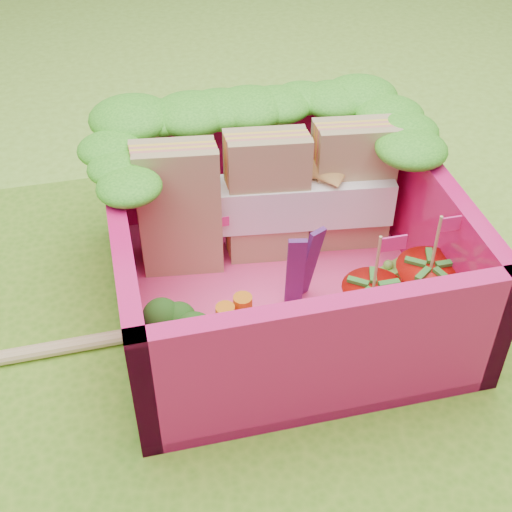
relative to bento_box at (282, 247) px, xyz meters
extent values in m
plane|color=#80B733|center=(-0.21, -0.20, -0.31)|extent=(14.00, 14.00, 0.00)
cube|color=#5C9922|center=(-0.21, -0.20, -0.29)|extent=(2.60, 2.60, 0.03)
cube|color=#FF4186|center=(0.00, 0.00, -0.25)|extent=(1.30, 1.30, 0.05)
cube|color=#DF1261|center=(0.00, 0.61, 0.00)|extent=(1.30, 0.07, 0.55)
cube|color=#DF1261|center=(0.00, -0.61, 0.00)|extent=(1.30, 0.07, 0.55)
cube|color=#DF1261|center=(-0.61, 0.00, 0.00)|extent=(0.07, 1.30, 0.55)
cube|color=#DF1261|center=(0.61, 0.00, 0.00)|extent=(0.07, 1.30, 0.55)
ellipsoid|color=#268418|center=(-0.50, 0.58, 0.33)|extent=(0.30, 0.30, 0.11)
ellipsoid|color=#268418|center=(-0.38, 0.58, 0.33)|extent=(0.30, 0.30, 0.11)
ellipsoid|color=#268418|center=(-0.25, 0.58, 0.33)|extent=(0.30, 0.30, 0.11)
ellipsoid|color=#268418|center=(-0.13, 0.58, 0.33)|extent=(0.30, 0.30, 0.11)
ellipsoid|color=#268418|center=(0.00, 0.58, 0.33)|extent=(0.30, 0.30, 0.11)
ellipsoid|color=#268418|center=(0.12, 0.58, 0.33)|extent=(0.30, 0.30, 0.11)
ellipsoid|color=#268418|center=(0.25, 0.58, 0.33)|extent=(0.30, 0.30, 0.11)
ellipsoid|color=#268418|center=(0.37, 0.58, 0.33)|extent=(0.30, 0.30, 0.11)
ellipsoid|color=#268418|center=(0.50, 0.58, 0.33)|extent=(0.30, 0.30, 0.11)
ellipsoid|color=#268418|center=(-0.58, 0.10, 0.33)|extent=(0.27, 0.27, 0.10)
ellipsoid|color=#268418|center=(-0.58, 0.24, 0.33)|extent=(0.27, 0.27, 0.10)
ellipsoid|color=#268418|center=(-0.58, 0.38, 0.33)|extent=(0.27, 0.27, 0.10)
ellipsoid|color=#268418|center=(0.58, 0.10, 0.33)|extent=(0.27, 0.27, 0.10)
ellipsoid|color=#268418|center=(0.58, 0.24, 0.33)|extent=(0.27, 0.27, 0.10)
ellipsoid|color=#268418|center=(0.58, 0.38, 0.33)|extent=(0.27, 0.27, 0.10)
cube|color=#A37F56|center=(-0.37, 0.25, 0.07)|extent=(0.35, 0.19, 0.59)
cube|color=#A37F56|center=(0.00, 0.25, 0.07)|extent=(0.35, 0.19, 0.59)
cube|color=#A37F56|center=(0.37, 0.25, 0.07)|extent=(0.35, 0.19, 0.59)
cube|color=white|center=(0.00, 0.25, 0.04)|extent=(1.07, 0.30, 0.20)
cylinder|color=#6CA650|center=(-0.48, -0.29, -0.16)|extent=(0.12, 0.12, 0.13)
ellipsoid|color=#194412|center=(-0.48, -0.29, -0.04)|extent=(0.34, 0.34, 0.12)
cylinder|color=orange|center=(-0.30, -0.34, -0.08)|extent=(0.07, 0.07, 0.28)
cylinder|color=orange|center=(-0.23, -0.31, -0.08)|extent=(0.07, 0.07, 0.29)
cube|color=#411854|center=(0.02, -0.11, -0.04)|extent=(0.07, 0.03, 0.38)
cube|color=#411854|center=(0.09, -0.08, -0.04)|extent=(0.07, 0.05, 0.38)
cone|color=red|center=(0.26, -0.32, -0.11)|extent=(0.24, 0.24, 0.24)
cylinder|color=tan|center=(0.26, -0.32, 0.13)|extent=(0.01, 0.01, 0.24)
cube|color=#EE2784|center=(0.31, -0.32, 0.21)|extent=(0.10, 0.01, 0.06)
cone|color=red|center=(0.50, -0.29, -0.09)|extent=(0.26, 0.26, 0.26)
cylinder|color=tan|center=(0.50, -0.29, 0.16)|extent=(0.01, 0.01, 0.24)
cube|color=#EE2784|center=(0.55, -0.29, 0.24)|extent=(0.10, 0.01, 0.06)
cube|color=#5FAE36|center=(0.50, -0.02, -0.20)|extent=(0.32, 0.19, 0.05)
cube|color=#5FAE36|center=(0.50, -0.26, -0.20)|extent=(0.33, 0.17, 0.05)
cube|color=#5FAE36|center=(0.21, -0.36, -0.20)|extent=(0.25, 0.30, 0.05)
cube|color=#5FAE36|center=(0.42, -0.21, -0.20)|extent=(0.29, 0.26, 0.05)
camera|label=1|loc=(-0.60, -2.09, 1.78)|focal=50.00mm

